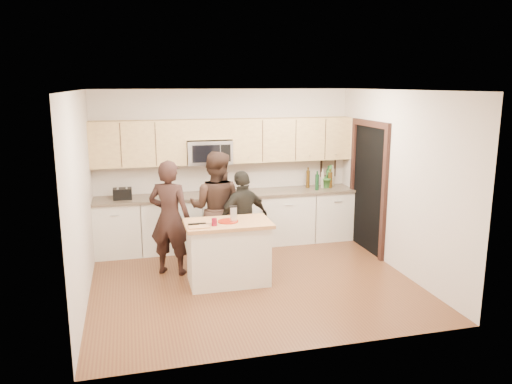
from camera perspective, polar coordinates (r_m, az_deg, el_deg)
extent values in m
plane|color=brown|center=(7.31, -0.43, -10.12)|extent=(4.50, 4.50, 0.00)
cube|color=beige|center=(8.83, -3.58, 2.89)|extent=(4.50, 0.02, 2.70)
cube|color=beige|center=(5.05, 5.04, -4.27)|extent=(4.50, 0.02, 2.70)
cube|color=beige|center=(6.74, -19.34, -0.71)|extent=(0.02, 4.00, 2.70)
cube|color=beige|center=(7.75, 15.91, 1.13)|extent=(0.02, 4.00, 2.70)
cube|color=white|center=(6.76, -0.47, 11.55)|extent=(4.50, 4.00, 0.02)
cube|color=beige|center=(8.73, -3.12, -3.27)|extent=(4.50, 0.62, 0.90)
cube|color=brown|center=(8.60, -3.14, -0.27)|extent=(4.50, 0.66, 0.04)
cube|color=#DAB86F|center=(8.45, -13.32, 5.42)|extent=(1.55, 0.33, 0.75)
cube|color=#DAB86F|center=(8.90, 4.01, 6.04)|extent=(2.17, 0.33, 0.75)
cube|color=#DAB86F|center=(8.53, -5.49, 7.17)|extent=(0.78, 0.33, 0.33)
cube|color=silver|center=(8.54, -5.40, 4.58)|extent=(0.76, 0.40, 0.40)
cube|color=black|center=(8.33, -5.72, 4.37)|extent=(0.47, 0.01, 0.29)
cube|color=black|center=(8.38, -3.48, 4.46)|extent=(0.17, 0.01, 0.29)
cube|color=black|center=(8.58, 12.73, 0.30)|extent=(0.02, 1.05, 2.10)
cube|color=black|center=(8.08, 14.45, -0.53)|extent=(0.06, 0.10, 2.10)
cube|color=black|center=(9.08, 10.99, 1.02)|extent=(0.06, 0.10, 2.10)
cube|color=black|center=(8.42, 12.97, 7.63)|extent=(0.06, 1.25, 0.10)
cube|color=black|center=(9.39, 8.23, 2.91)|extent=(0.30, 0.03, 0.38)
cube|color=tan|center=(9.37, 8.27, 2.90)|extent=(0.24, 0.00, 0.32)
cube|color=white|center=(8.23, -9.21, -2.56)|extent=(0.34, 0.01, 0.48)
cube|color=white|center=(8.46, -9.45, -0.53)|extent=(0.34, 0.60, 0.01)
cube|color=beige|center=(7.12, -3.19, -7.10)|extent=(1.11, 0.65, 0.85)
cube|color=tan|center=(6.99, -3.24, -3.61)|extent=(1.21, 0.71, 0.05)
cylinder|color=#9C1F0E|center=(6.97, -3.22, -3.36)|extent=(0.29, 0.29, 0.02)
cube|color=silver|center=(6.93, -2.59, -2.53)|extent=(0.08, 0.06, 0.20)
cube|color=black|center=(6.91, -2.60, -1.66)|extent=(0.10, 0.06, 0.02)
cylinder|color=maroon|center=(6.79, -4.79, -3.44)|extent=(0.07, 0.07, 0.10)
cube|color=tan|center=(6.75, -6.55, -3.94)|extent=(0.29, 0.21, 0.02)
cube|color=black|center=(6.81, -6.76, -3.64)|extent=(0.24, 0.04, 0.02)
cube|color=silver|center=(6.81, -5.70, -3.66)|extent=(0.20, 0.03, 0.01)
cube|color=black|center=(8.42, -15.01, -0.19)|extent=(0.30, 0.22, 0.18)
cube|color=silver|center=(8.40, -15.52, 0.39)|extent=(0.03, 0.15, 0.00)
cube|color=silver|center=(8.40, -14.57, 0.44)|extent=(0.03, 0.15, 0.00)
cylinder|color=#3B260A|center=(9.06, 5.96, 1.65)|extent=(0.07, 0.07, 0.37)
cylinder|color=tan|center=(9.09, 7.62, 1.55)|extent=(0.06, 0.06, 0.35)
cylinder|color=black|center=(9.17, 8.25, 1.78)|extent=(0.07, 0.07, 0.39)
cylinder|color=#3B260A|center=(9.11, 8.47, 1.55)|extent=(0.08, 0.08, 0.35)
cylinder|color=tan|center=(9.26, 8.71, 1.84)|extent=(0.07, 0.07, 0.38)
cylinder|color=black|center=(8.88, 6.99, 1.31)|extent=(0.07, 0.07, 0.34)
imported|color=#346D2B|center=(9.12, 8.12, 1.79)|extent=(0.28, 0.29, 0.41)
imported|color=black|center=(7.44, -9.83, -2.92)|extent=(0.74, 0.64, 1.72)
imported|color=#301F18|center=(7.79, -4.60, -1.84)|extent=(1.07, 0.97, 1.78)
imported|color=black|center=(7.61, -1.47, -3.18)|extent=(0.96, 0.68, 1.52)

